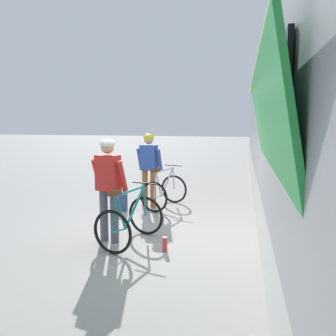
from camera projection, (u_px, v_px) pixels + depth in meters
ground_plane at (160, 236)px, 6.00m from camera, size 80.00×80.00×0.00m
cyclist_near_in_red at (108, 181)px, 5.61m from camera, size 0.65×0.40×1.76m
cyclist_far_in_blue at (149, 164)px, 7.96m from camera, size 0.64×0.37×1.76m
bicycle_near_teal at (130, 221)px, 5.59m from camera, size 0.94×1.21×0.99m
bicycle_far_silver at (164, 191)px, 7.96m from camera, size 0.96×1.22×0.99m
backpack_on_platform at (120, 202)px, 7.71m from camera, size 0.30×0.21×0.40m
water_bottle_near_the_bikes at (165, 244)px, 5.29m from camera, size 0.08×0.08×0.23m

